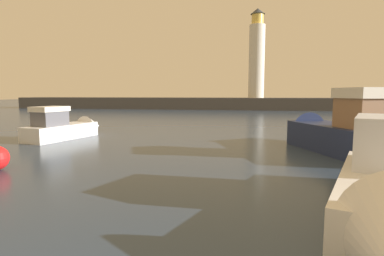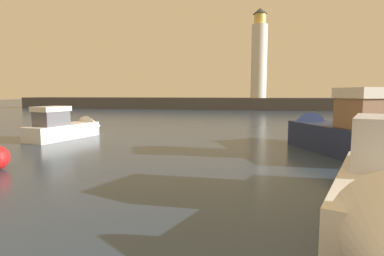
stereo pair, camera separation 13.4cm
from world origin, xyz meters
The scene contains 5 objects.
ground_plane centered at (0.00, 27.71, 0.00)m, with size 220.00×220.00×0.00m, color #2D3D51.
breakwater centered at (0.00, 55.43, 1.05)m, with size 79.47×6.34×2.09m, color #423F3D.
lighthouse centered at (5.09, 55.43, 9.38)m, with size 2.72×2.72×15.40m.
motorboat_2 centered at (7.44, 15.57, 0.91)m, with size 4.89×8.22×3.46m.
motorboat_3 centered at (-8.12, 17.44, 0.68)m, with size 2.95×6.21×2.38m.
Camera 1 is at (3.13, -0.95, 2.86)m, focal length 28.96 mm.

